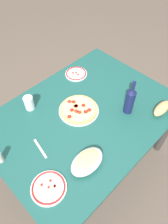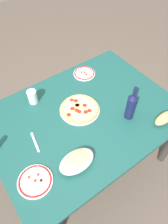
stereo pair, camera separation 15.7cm
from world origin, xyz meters
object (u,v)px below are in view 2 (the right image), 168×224
(wine_bottle, at_px, (131,106))
(water_glass, at_px, (32,97))
(dining_table, at_px, (84,123))
(side_plate_near, at_px, (35,181))
(bread_loaf, at_px, (165,118))
(baked_pasta_dish, at_px, (77,161))
(pepperoni_pizza, at_px, (79,109))
(side_plate_far, at_px, (84,73))

(wine_bottle, distance_m, water_glass, 0.76)
(dining_table, xyz_separation_m, side_plate_near, (-0.54, -0.25, 0.11))
(water_glass, distance_m, bread_loaf, 1.01)
(baked_pasta_dish, bearing_deg, dining_table, 47.53)
(water_glass, bearing_deg, baked_pasta_dish, -92.29)
(baked_pasta_dish, height_order, bread_loaf, baked_pasta_dish)
(dining_table, relative_size, side_plate_near, 6.57)
(pepperoni_pizza, xyz_separation_m, side_plate_near, (-0.54, -0.30, -0.01))
(baked_pasta_dish, xyz_separation_m, side_plate_near, (-0.27, 0.05, -0.03))
(dining_table, height_order, bread_loaf, bread_loaf)
(dining_table, relative_size, bread_loaf, 7.47)
(wine_bottle, relative_size, water_glass, 2.64)
(pepperoni_pizza, distance_m, bread_loaf, 0.63)
(pepperoni_pizza, distance_m, side_plate_near, 0.62)
(dining_table, xyz_separation_m, side_plate_far, (0.28, 0.38, 0.11))
(baked_pasta_dish, xyz_separation_m, bread_loaf, (0.71, -0.10, -0.01))
(water_glass, height_order, bread_loaf, water_glass)
(baked_pasta_dish, xyz_separation_m, side_plate_far, (0.55, 0.67, -0.03))
(pepperoni_pizza, distance_m, side_plate_far, 0.42)
(pepperoni_pizza, relative_size, water_glass, 2.75)
(pepperoni_pizza, bearing_deg, wine_bottle, -45.35)
(side_plate_near, bearing_deg, bread_loaf, -8.63)
(baked_pasta_dish, relative_size, side_plate_near, 1.11)
(side_plate_near, relative_size, bread_loaf, 1.14)
(pepperoni_pizza, height_order, side_plate_near, pepperoni_pizza)
(pepperoni_pizza, xyz_separation_m, wine_bottle, (0.26, -0.27, 0.11))
(baked_pasta_dish, relative_size, bread_loaf, 1.27)
(pepperoni_pizza, bearing_deg, side_plate_far, 48.84)
(dining_table, relative_size, water_glass, 12.53)
(wine_bottle, height_order, water_glass, wine_bottle)
(pepperoni_pizza, bearing_deg, dining_table, -88.11)
(water_glass, xyz_separation_m, bread_loaf, (0.69, -0.74, -0.02))
(dining_table, bearing_deg, side_plate_near, -155.55)
(side_plate_near, bearing_deg, wine_bottle, 2.56)
(dining_table, distance_m, wine_bottle, 0.40)
(dining_table, xyz_separation_m, pepperoni_pizza, (-0.00, 0.06, 0.12))
(side_plate_near, height_order, bread_loaf, bread_loaf)
(dining_table, xyz_separation_m, baked_pasta_dish, (-0.27, -0.30, 0.14))
(water_glass, bearing_deg, side_plate_far, 3.55)
(pepperoni_pizza, bearing_deg, side_plate_near, -150.72)
(side_plate_near, xyz_separation_m, bread_loaf, (0.98, -0.15, 0.03))
(dining_table, height_order, pepperoni_pizza, pepperoni_pizza)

